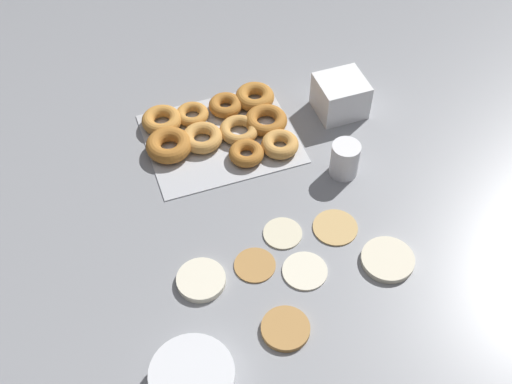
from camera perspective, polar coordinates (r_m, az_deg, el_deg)
name	(u,v)px	position (r m, az deg, el deg)	size (l,w,h in m)	color
ground_plane	(278,235)	(1.47, 1.96, -3.87)	(3.00, 3.00, 0.00)	gray
pancake_0	(201,280)	(1.40, -4.90, -7.80)	(0.11, 0.11, 0.02)	silver
pancake_1	(285,329)	(1.34, 2.64, -12.04)	(0.10, 0.10, 0.01)	#B27F42
pancake_2	(282,231)	(1.47, 2.33, -3.53)	(0.09, 0.09, 0.01)	beige
pancake_3	(305,270)	(1.42, 4.37, -6.96)	(0.10, 0.10, 0.01)	silver
pancake_4	(388,260)	(1.46, 11.62, -5.91)	(0.12, 0.12, 0.01)	beige
pancake_5	(335,227)	(1.49, 7.06, -3.09)	(0.10, 0.10, 0.01)	tan
pancake_6	(255,265)	(1.42, -0.10, -6.47)	(0.09, 0.09, 0.01)	#B27F42
donut_tray	(221,129)	(1.68, -3.14, 5.64)	(0.39, 0.31, 0.04)	silver
batter_bowl	(193,378)	(1.28, -5.67, -16.16)	(0.16, 0.16, 0.05)	white
container_stack	(340,96)	(1.73, 7.51, 8.47)	(0.12, 0.12, 0.10)	white
paper_cup	(345,159)	(1.58, 7.90, 2.89)	(0.07, 0.07, 0.09)	white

